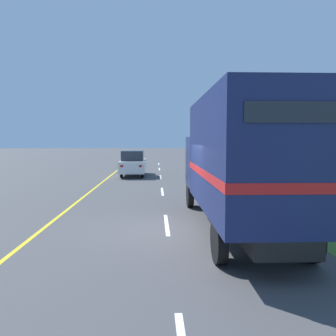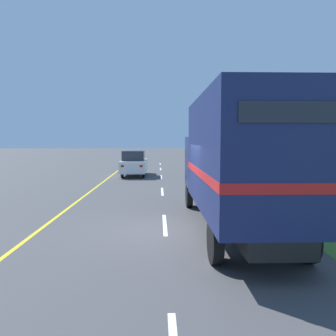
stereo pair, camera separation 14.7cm
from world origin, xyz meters
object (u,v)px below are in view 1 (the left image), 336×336
lead_car_white (133,163)px  roadside_tree_mid (272,127)px  horse_trailer_truck (239,160)px  highway_sign (290,163)px

lead_car_white → roadside_tree_mid: 12.23m
horse_trailer_truck → lead_car_white: (-4.00, 15.08, -1.12)m
highway_sign → roadside_tree_mid: 12.65m
horse_trailer_truck → lead_car_white: 15.64m
lead_car_white → roadside_tree_mid: size_ratio=0.77×
horse_trailer_truck → roadside_tree_mid: bearing=67.8°
horse_trailer_truck → highway_sign: size_ratio=3.04×
lead_car_white → roadside_tree_mid: (11.46, 3.18, 2.82)m
lead_car_white → horse_trailer_truck: bearing=-75.1°
lead_car_white → highway_sign: (8.07, -8.80, 0.61)m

